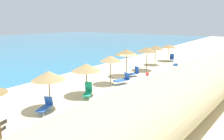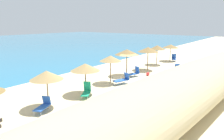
{
  "view_description": "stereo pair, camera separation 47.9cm",
  "coord_description": "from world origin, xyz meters",
  "px_view_note": "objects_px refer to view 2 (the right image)",
  "views": [
    {
      "loc": [
        -19.03,
        -11.02,
        5.83
      ],
      "look_at": [
        -1.65,
        1.26,
        1.05
      ],
      "focal_mm": 33.97,
      "sensor_mm": 36.0,
      "label": 1
    },
    {
      "loc": [
        -18.75,
        -11.41,
        5.83
      ],
      "look_at": [
        -1.65,
        1.26,
        1.05
      ],
      "focal_mm": 33.97,
      "sensor_mm": 36.0,
      "label": 2
    }
  ],
  "objects_px": {
    "lounge_chair_1": "(174,58)",
    "lounge_chair_3": "(86,91)",
    "beach_umbrella_3": "(110,58)",
    "cooler_box": "(177,65)",
    "beach_umbrella_5": "(148,50)",
    "beach_umbrella_4": "(127,52)",
    "lounge_chair_0": "(43,105)",
    "lounge_chair_2": "(134,73)",
    "beach_umbrella_7": "(171,46)",
    "beach_umbrella_2": "(85,67)",
    "beach_umbrella_1": "(46,75)",
    "beach_ball": "(148,74)",
    "lounge_chair_4": "(122,79)",
    "beach_umbrella_6": "(157,47)"
  },
  "relations": [
    {
      "from": "lounge_chair_1",
      "to": "lounge_chair_3",
      "type": "distance_m",
      "value": 19.86
    },
    {
      "from": "beach_umbrella_3",
      "to": "cooler_box",
      "type": "height_order",
      "value": "beach_umbrella_3"
    },
    {
      "from": "beach_umbrella_3",
      "to": "beach_umbrella_5",
      "type": "height_order",
      "value": "beach_umbrella_5"
    },
    {
      "from": "beach_umbrella_4",
      "to": "lounge_chair_0",
      "type": "relative_size",
      "value": 2.01
    },
    {
      "from": "lounge_chair_2",
      "to": "beach_umbrella_3",
      "type": "bearing_deg",
      "value": 94.78
    },
    {
      "from": "beach_umbrella_7",
      "to": "lounge_chair_0",
      "type": "xyz_separation_m",
      "value": [
        -23.56,
        -0.5,
        -1.86
      ]
    },
    {
      "from": "beach_umbrella_2",
      "to": "beach_umbrella_4",
      "type": "bearing_deg",
      "value": 5.0
    },
    {
      "from": "lounge_chair_0",
      "to": "beach_umbrella_5",
      "type": "bearing_deg",
      "value": -111.69
    },
    {
      "from": "lounge_chair_3",
      "to": "beach_umbrella_7",
      "type": "bearing_deg",
      "value": -118.63
    },
    {
      "from": "beach_umbrella_1",
      "to": "beach_umbrella_7",
      "type": "distance_m",
      "value": 22.84
    },
    {
      "from": "lounge_chair_2",
      "to": "lounge_chair_3",
      "type": "relative_size",
      "value": 1.23
    },
    {
      "from": "beach_ball",
      "to": "beach_umbrella_5",
      "type": "bearing_deg",
      "value": 28.17
    },
    {
      "from": "cooler_box",
      "to": "beach_umbrella_1",
      "type": "bearing_deg",
      "value": 173.22
    },
    {
      "from": "lounge_chair_4",
      "to": "beach_umbrella_2",
      "type": "bearing_deg",
      "value": 96.17
    },
    {
      "from": "lounge_chair_0",
      "to": "beach_ball",
      "type": "height_order",
      "value": "lounge_chair_0"
    },
    {
      "from": "beach_umbrella_7",
      "to": "beach_umbrella_5",
      "type": "bearing_deg",
      "value": -179.02
    },
    {
      "from": "beach_umbrella_4",
      "to": "lounge_chair_0",
      "type": "xyz_separation_m",
      "value": [
        -11.76,
        -0.94,
        -2.21
      ]
    },
    {
      "from": "beach_ball",
      "to": "beach_umbrella_4",
      "type": "bearing_deg",
      "value": 121.58
    },
    {
      "from": "lounge_chair_0",
      "to": "lounge_chair_2",
      "type": "height_order",
      "value": "lounge_chair_2"
    },
    {
      "from": "beach_umbrella_5",
      "to": "beach_umbrella_6",
      "type": "distance_m",
      "value": 3.94
    },
    {
      "from": "lounge_chair_0",
      "to": "lounge_chair_4",
      "type": "height_order",
      "value": "lounge_chair_4"
    },
    {
      "from": "beach_umbrella_4",
      "to": "beach_ball",
      "type": "relative_size",
      "value": 7.52
    },
    {
      "from": "beach_umbrella_5",
      "to": "beach_ball",
      "type": "height_order",
      "value": "beach_umbrella_5"
    },
    {
      "from": "beach_ball",
      "to": "cooler_box",
      "type": "distance_m",
      "value": 7.19
    },
    {
      "from": "beach_umbrella_5",
      "to": "lounge_chair_3",
      "type": "xyz_separation_m",
      "value": [
        -11.94,
        -0.73,
        -2.07
      ]
    },
    {
      "from": "beach_umbrella_5",
      "to": "lounge_chair_0",
      "type": "distance_m",
      "value": 15.89
    },
    {
      "from": "beach_ball",
      "to": "lounge_chair_1",
      "type": "bearing_deg",
      "value": 5.45
    },
    {
      "from": "beach_umbrella_4",
      "to": "beach_umbrella_3",
      "type": "bearing_deg",
      "value": -174.38
    },
    {
      "from": "beach_umbrella_1",
      "to": "lounge_chair_1",
      "type": "relative_size",
      "value": 1.84
    },
    {
      "from": "beach_umbrella_7",
      "to": "beach_umbrella_3",
      "type": "bearing_deg",
      "value": 179.67
    },
    {
      "from": "beach_umbrella_2",
      "to": "lounge_chair_3",
      "type": "xyz_separation_m",
      "value": [
        -0.62,
        -0.65,
        -1.76
      ]
    },
    {
      "from": "lounge_chair_4",
      "to": "beach_ball",
      "type": "relative_size",
      "value": 4.49
    },
    {
      "from": "lounge_chair_4",
      "to": "beach_ball",
      "type": "xyz_separation_m",
      "value": [
        4.43,
        -0.49,
        -0.26
      ]
    },
    {
      "from": "beach_umbrella_6",
      "to": "lounge_chair_0",
      "type": "relative_size",
      "value": 1.85
    },
    {
      "from": "beach_umbrella_7",
      "to": "lounge_chair_1",
      "type": "bearing_deg",
      "value": -79.98
    },
    {
      "from": "beach_umbrella_5",
      "to": "lounge_chair_1",
      "type": "xyz_separation_m",
      "value": [
        7.92,
        -0.45,
        -2.1
      ]
    },
    {
      "from": "beach_umbrella_1",
      "to": "beach_umbrella_5",
      "type": "relative_size",
      "value": 0.91
    },
    {
      "from": "lounge_chair_0",
      "to": "lounge_chair_2",
      "type": "distance_m",
      "value": 11.66
    },
    {
      "from": "beach_umbrella_5",
      "to": "lounge_chair_1",
      "type": "bearing_deg",
      "value": -3.24
    },
    {
      "from": "lounge_chair_4",
      "to": "beach_umbrella_4",
      "type": "bearing_deg",
      "value": -45.81
    },
    {
      "from": "beach_umbrella_4",
      "to": "beach_ball",
      "type": "xyz_separation_m",
      "value": [
        1.25,
        -2.03,
        -2.44
      ]
    },
    {
      "from": "beach_umbrella_7",
      "to": "lounge_chair_0",
      "type": "bearing_deg",
      "value": -178.78
    },
    {
      "from": "beach_umbrella_3",
      "to": "cooler_box",
      "type": "xyz_separation_m",
      "value": [
        11.89,
        -2.48,
        -2.26
      ]
    },
    {
      "from": "beach_umbrella_1",
      "to": "beach_umbrella_6",
      "type": "bearing_deg",
      "value": 1.53
    },
    {
      "from": "lounge_chair_0",
      "to": "lounge_chair_1",
      "type": "xyz_separation_m",
      "value": [
        23.66,
        -0.08,
        0.04
      ]
    },
    {
      "from": "lounge_chair_0",
      "to": "beach_umbrella_6",
      "type": "bearing_deg",
      "value": -110.34
    },
    {
      "from": "beach_umbrella_6",
      "to": "beach_umbrella_7",
      "type": "bearing_deg",
      "value": -6.17
    },
    {
      "from": "beach_umbrella_2",
      "to": "beach_umbrella_7",
      "type": "relative_size",
      "value": 1.01
    },
    {
      "from": "lounge_chair_1",
      "to": "beach_ball",
      "type": "height_order",
      "value": "lounge_chair_1"
    },
    {
      "from": "cooler_box",
      "to": "beach_umbrella_4",
      "type": "bearing_deg",
      "value": 161.41
    }
  ]
}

